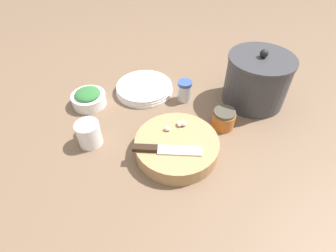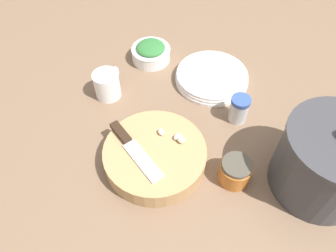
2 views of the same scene
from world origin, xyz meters
name	(u,v)px [view 1 (image 1 of 2)]	position (x,y,z in m)	size (l,w,h in m)	color
ground_plane	(161,126)	(0.00, 0.00, 0.00)	(5.00, 5.00, 0.00)	brown
cutting_board	(177,146)	(0.10, -0.08, 0.03)	(0.25, 0.25, 0.05)	tan
chef_knife	(163,149)	(0.08, -0.13, 0.06)	(0.19, 0.10, 0.01)	black
garlic_cloves	(178,125)	(0.07, -0.02, 0.06)	(0.06, 0.06, 0.02)	silver
herb_bowl	(89,98)	(-0.29, -0.01, 0.03)	(0.13, 0.13, 0.06)	white
spice_jar	(185,91)	(0.01, 0.17, 0.04)	(0.05, 0.05, 0.08)	silver
coffee_mug	(89,133)	(-0.16, -0.17, 0.04)	(0.09, 0.08, 0.08)	white
plate_stack	(144,88)	(-0.15, 0.15, 0.01)	(0.22, 0.22, 0.03)	white
honey_jar	(223,119)	(0.19, 0.10, 0.03)	(0.08, 0.08, 0.06)	#B26023
stock_pot	(257,80)	(0.24, 0.28, 0.09)	(0.23, 0.23, 0.21)	#38383D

